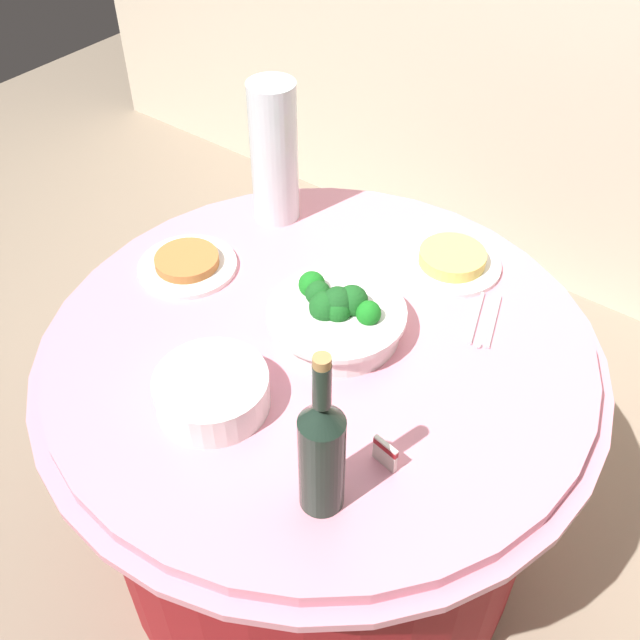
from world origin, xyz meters
name	(u,v)px	position (x,y,z in m)	size (l,w,h in m)	color
ground_plane	(320,533)	(0.00, 0.00, 0.00)	(6.00, 6.00, 0.00)	gray
buffet_table	(320,448)	(0.00, 0.00, 0.38)	(1.16, 1.16, 0.74)	maroon
broccoli_bowl	(336,316)	(0.01, 0.03, 0.78)	(0.28, 0.28, 0.11)	white
plate_stack	(212,391)	(-0.05, -0.26, 0.78)	(0.21, 0.21, 0.07)	white
wine_bottle	(322,452)	(0.23, -0.30, 0.87)	(0.07, 0.07, 0.34)	#1D2E24
decorative_fruit_vase	(274,157)	(-0.34, 0.28, 0.90)	(0.11, 0.11, 0.34)	silver
serving_tongs	(485,322)	(0.24, 0.24, 0.74)	(0.09, 0.17, 0.01)	silver
food_plate_peanuts	(186,264)	(-0.37, 0.00, 0.75)	(0.22, 0.22, 0.03)	white
food_plate_noodles	(452,261)	(0.10, 0.36, 0.76)	(0.22, 0.22, 0.04)	white
label_placard_front	(385,453)	(0.27, -0.18, 0.77)	(0.05, 0.02, 0.05)	white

